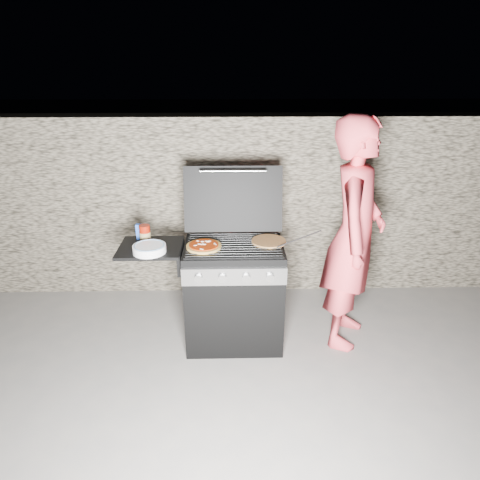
{
  "coord_description": "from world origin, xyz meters",
  "views": [
    {
      "loc": [
        -0.02,
        -3.15,
        2.28
      ],
      "look_at": [
        0.05,
        0.0,
        0.95
      ],
      "focal_mm": 32.0,
      "sensor_mm": 36.0,
      "label": 1
    }
  ],
  "objects_px": {
    "sauce_jar": "(145,233)",
    "pizza_topped": "(204,246)",
    "gas_grill": "(205,294)",
    "person": "(354,236)"
  },
  "relations": [
    {
      "from": "gas_grill",
      "to": "pizza_topped",
      "type": "height_order",
      "value": "pizza_topped"
    },
    {
      "from": "gas_grill",
      "to": "pizza_topped",
      "type": "distance_m",
      "value": 0.47
    },
    {
      "from": "sauce_jar",
      "to": "person",
      "type": "xyz_separation_m",
      "value": [
        1.71,
        -0.08,
        -0.01
      ]
    },
    {
      "from": "gas_grill",
      "to": "person",
      "type": "height_order",
      "value": "person"
    },
    {
      "from": "sauce_jar",
      "to": "pizza_topped",
      "type": "bearing_deg",
      "value": -19.06
    },
    {
      "from": "gas_grill",
      "to": "sauce_jar",
      "type": "bearing_deg",
      "value": 166.28
    },
    {
      "from": "sauce_jar",
      "to": "person",
      "type": "height_order",
      "value": "person"
    },
    {
      "from": "gas_grill",
      "to": "person",
      "type": "bearing_deg",
      "value": 1.7
    },
    {
      "from": "pizza_topped",
      "to": "person",
      "type": "relative_size",
      "value": 0.14
    },
    {
      "from": "pizza_topped",
      "to": "person",
      "type": "distance_m",
      "value": 1.22
    }
  ]
}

